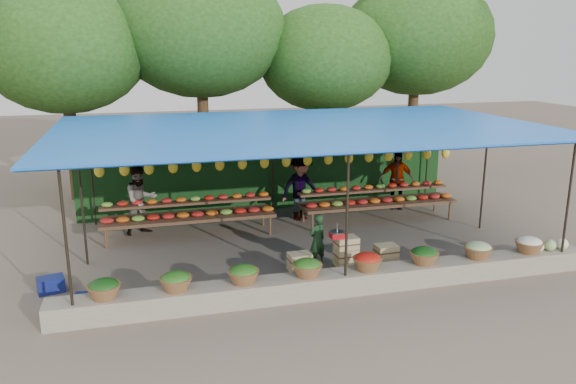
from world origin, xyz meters
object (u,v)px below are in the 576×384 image
object	(u,v)px
weighing_scale	(337,234)
blue_crate_front	(88,303)
crate_counter	(345,258)
vendor_seated	(317,240)
blue_crate_back	(51,285)

from	to	relation	value
weighing_scale	blue_crate_front	xyz separation A→B (m)	(-4.82, -0.48, -0.69)
weighing_scale	blue_crate_front	world-z (taller)	weighing_scale
weighing_scale	blue_crate_front	distance (m)	4.89
crate_counter	blue_crate_front	distance (m)	5.03
weighing_scale	crate_counter	bearing A→B (deg)	-0.00
crate_counter	blue_crate_front	xyz separation A→B (m)	(-5.00, -0.48, -0.16)
crate_counter	vendor_seated	world-z (taller)	vendor_seated
vendor_seated	blue_crate_back	size ratio (longest dim) A/B	2.33
vendor_seated	blue_crate_back	bearing A→B (deg)	-21.81
weighing_scale	blue_crate_back	bearing A→B (deg)	174.30
crate_counter	weighing_scale	size ratio (longest dim) A/B	7.56
crate_counter	vendor_seated	size ratio (longest dim) A/B	2.10
crate_counter	blue_crate_front	bearing A→B (deg)	-174.51
blue_crate_front	vendor_seated	bearing A→B (deg)	22.72
blue_crate_front	blue_crate_back	bearing A→B (deg)	136.07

